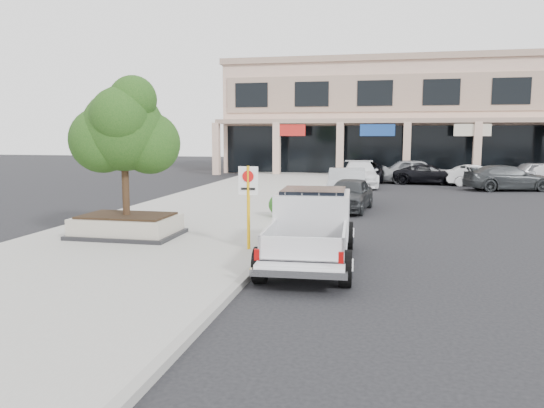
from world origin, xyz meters
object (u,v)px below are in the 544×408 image
at_px(lot_car_d, 430,174).
at_px(lot_car_e, 541,173).
at_px(pickup_truck, 310,229).
at_px(no_parking_sign, 248,196).
at_px(curb_car_a, 349,194).
at_px(lot_car_a, 418,171).
at_px(lot_car_c, 508,178).
at_px(curb_car_c, 360,174).
at_px(curb_car_d, 364,170).
at_px(planter, 127,226).
at_px(lot_car_b, 478,176).
at_px(planter_tree, 130,131).
at_px(curb_car_b, 347,186).

height_order(lot_car_d, lot_car_e, lot_car_e).
bearing_deg(pickup_truck, no_parking_sign, 155.17).
bearing_deg(curb_car_a, lot_car_e, 58.95).
distance_m(pickup_truck, lot_car_e, 27.89).
relative_size(lot_car_a, lot_car_c, 0.95).
relative_size(curb_car_c, curb_car_d, 0.99).
xyz_separation_m(no_parking_sign, lot_car_e, (13.84, 24.45, -0.89)).
height_order(planter, curb_car_c, curb_car_c).
height_order(planter, lot_car_b, lot_car_b).
bearing_deg(curb_car_a, lot_car_d, 78.22).
xyz_separation_m(planter_tree, no_parking_sign, (4.05, -1.17, -1.78)).
xyz_separation_m(curb_car_c, lot_car_a, (3.70, 2.89, 0.03)).
relative_size(curb_car_d, lot_car_d, 1.16).
height_order(planter, lot_car_a, lot_car_a).
xyz_separation_m(curb_car_b, lot_car_c, (8.89, 7.50, -0.08)).
xyz_separation_m(planter, lot_car_b, (13.64, 20.89, 0.19)).
xyz_separation_m(pickup_truck, lot_car_d, (4.70, 23.24, -0.26)).
relative_size(curb_car_c, lot_car_d, 1.15).
height_order(planter, no_parking_sign, no_parking_sign).
distance_m(lot_car_d, lot_car_e, 7.58).
distance_m(no_parking_sign, curb_car_c, 20.10).
height_order(planter_tree, lot_car_d, planter_tree).
distance_m(curb_car_a, curb_car_b, 2.79).
bearing_deg(planter, lot_car_e, 52.44).
bearing_deg(pickup_truck, planter_tree, 159.00).
bearing_deg(lot_car_c, lot_car_a, 40.94).
relative_size(planter, curb_car_a, 0.76).
xyz_separation_m(planter, lot_car_d, (10.70, 21.50, 0.19)).
bearing_deg(lot_car_c, no_parking_sign, 137.14).
xyz_separation_m(planter_tree, pickup_truck, (5.86, -1.89, -2.49)).
bearing_deg(lot_car_d, lot_car_c, -121.92).
height_order(curb_car_c, lot_car_c, curb_car_c).
distance_m(planter_tree, lot_car_e, 29.48).
distance_m(pickup_truck, lot_car_d, 23.71).
height_order(curb_car_b, lot_car_b, curb_car_b).
xyz_separation_m(planter_tree, lot_car_d, (10.56, 21.35, -2.75)).
bearing_deg(curb_car_b, planter, -122.11).
bearing_deg(lot_car_a, curb_car_d, 74.07).
relative_size(pickup_truck, lot_car_e, 1.34).
relative_size(planter_tree, curb_car_c, 0.73).
xyz_separation_m(no_parking_sign, pickup_truck, (1.82, -0.72, -0.71)).
relative_size(planter_tree, curb_car_a, 0.95).
relative_size(curb_car_b, lot_car_a, 1.03).
height_order(pickup_truck, lot_car_d, pickup_truck).
xyz_separation_m(no_parking_sign, curb_car_b, (1.83, 11.87, -0.81)).
relative_size(planter_tree, curb_car_b, 0.80).
bearing_deg(curb_car_c, lot_car_d, 25.44).
bearing_deg(lot_car_c, planter_tree, 127.05).
bearing_deg(lot_car_e, lot_car_c, 135.90).
relative_size(pickup_truck, lot_car_d, 1.23).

